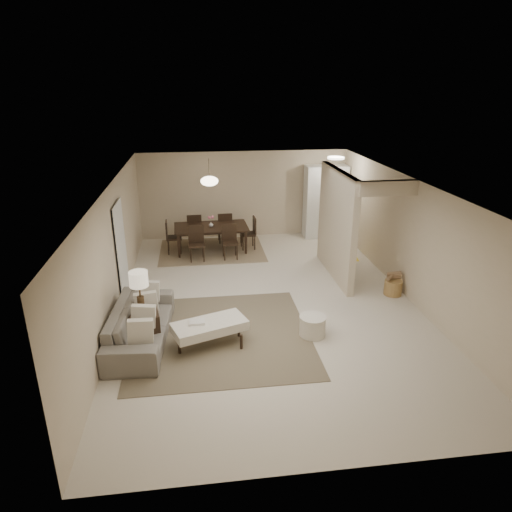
{
  "coord_description": "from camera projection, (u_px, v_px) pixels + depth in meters",
  "views": [
    {
      "loc": [
        -1.37,
        -8.49,
        4.3
      ],
      "look_at": [
        -0.24,
        -0.02,
        1.05
      ],
      "focal_mm": 32.0,
      "sensor_mm": 36.0,
      "label": 1
    }
  ],
  "objects": [
    {
      "name": "ceiling",
      "position": [
        268.0,
        184.0,
        8.67
      ],
      "size": [
        9.0,
        9.0,
        0.0
      ],
      "primitive_type": "plane",
      "rotation": [
        3.14,
        0.0,
        0.0
      ],
      "color": "white",
      "rests_on": "back_wall"
    },
    {
      "name": "pendant_light",
      "position": [
        209.0,
        181.0,
        11.79
      ],
      "size": [
        0.46,
        0.46,
        0.71
      ],
      "color": "#46331E",
      "rests_on": "ceiling"
    },
    {
      "name": "flush_light",
      "position": [
        336.0,
        158.0,
        11.94
      ],
      "size": [
        0.44,
        0.44,
        0.05
      ],
      "primitive_type": "cylinder",
      "color": "white",
      "rests_on": "ceiling"
    },
    {
      "name": "right_wall",
      "position": [
        410.0,
        239.0,
        9.49
      ],
      "size": [
        0.0,
        9.0,
        9.0
      ],
      "primitive_type": "plane",
      "rotation": [
        1.57,
        0.0,
        -1.57
      ],
      "color": "#C7B696",
      "rests_on": "floor"
    },
    {
      "name": "left_wall",
      "position": [
        114.0,
        253.0,
        8.75
      ],
      "size": [
        0.0,
        9.0,
        9.0
      ],
      "primitive_type": "plane",
      "rotation": [
        1.57,
        0.0,
        1.57
      ],
      "color": "#C7B696",
      "rests_on": "floor"
    },
    {
      "name": "round_pouf",
      "position": [
        313.0,
        326.0,
        8.23
      ],
      "size": [
        0.49,
        0.49,
        0.38
      ],
      "primitive_type": "cylinder",
      "color": "silver",
      "rests_on": "floor"
    },
    {
      "name": "back_wall",
      "position": [
        244.0,
        195.0,
        13.29
      ],
      "size": [
        6.0,
        0.0,
        6.0
      ],
      "primitive_type": "plane",
      "rotation": [
        1.57,
        0.0,
        0.0
      ],
      "color": "#C7B696",
      "rests_on": "floor"
    },
    {
      "name": "dining_table",
      "position": [
        212.0,
        239.0,
        12.35
      ],
      "size": [
        1.99,
        1.16,
        0.69
      ],
      "primitive_type": "imported",
      "rotation": [
        0.0,
        0.0,
        0.04
      ],
      "color": "black",
      "rests_on": "dining_rug"
    },
    {
      "name": "doorway",
      "position": [
        121.0,
        253.0,
        9.39
      ],
      "size": [
        0.04,
        0.9,
        2.04
      ],
      "primitive_type": "cube",
      "color": "black",
      "rests_on": "floor"
    },
    {
      "name": "vase",
      "position": [
        211.0,
        224.0,
        12.21
      ],
      "size": [
        0.16,
        0.16,
        0.13
      ],
      "primitive_type": "imported",
      "rotation": [
        0.0,
        0.0,
        0.32
      ],
      "color": "white",
      "rests_on": "dining_table"
    },
    {
      "name": "side_table",
      "position": [
        143.0,
        327.0,
        7.97
      ],
      "size": [
        0.63,
        0.63,
        0.59
      ],
      "primitive_type": "cube",
      "rotation": [
        0.0,
        0.0,
        0.19
      ],
      "color": "black",
      "rests_on": "floor"
    },
    {
      "name": "dining_rug",
      "position": [
        212.0,
        250.0,
        12.47
      ],
      "size": [
        2.8,
        2.1,
        0.01
      ],
      "primitive_type": "cube",
      "color": "#8D7157",
      "rests_on": "floor"
    },
    {
      "name": "ottoman_bench",
      "position": [
        210.0,
        327.0,
        7.86
      ],
      "size": [
        1.38,
        0.97,
        0.45
      ],
      "rotation": [
        0.0,
        0.0,
        0.34
      ],
      "color": "silver",
      "rests_on": "living_rug"
    },
    {
      "name": "pantry_cabinet",
      "position": [
        325.0,
        202.0,
        13.32
      ],
      "size": [
        1.2,
        0.55,
        2.1
      ],
      "primitive_type": "cube",
      "color": "white",
      "rests_on": "floor"
    },
    {
      "name": "partition",
      "position": [
        336.0,
        224.0,
        10.5
      ],
      "size": [
        0.15,
        2.5,
        2.5
      ],
      "primitive_type": "cube",
      "color": "#C7B696",
      "rests_on": "floor"
    },
    {
      "name": "floor",
      "position": [
        267.0,
        302.0,
        9.56
      ],
      "size": [
        9.0,
        9.0,
        0.0
      ],
      "primitive_type": "plane",
      "color": "beige",
      "rests_on": "ground"
    },
    {
      "name": "yellow_mat",
      "position": [
        340.0,
        257.0,
        11.98
      ],
      "size": [
        0.93,
        0.63,
        0.01
      ],
      "primitive_type": "cube",
      "rotation": [
        0.0,
        0.0,
        -0.12
      ],
      "color": "yellow",
      "rests_on": "floor"
    },
    {
      "name": "living_rug",
      "position": [
        221.0,
        335.0,
        8.29
      ],
      "size": [
        3.2,
        3.2,
        0.01
      ],
      "primitive_type": "cube",
      "color": "brown",
      "rests_on": "floor"
    },
    {
      "name": "sofa",
      "position": [
        141.0,
        324.0,
        8.0
      ],
      "size": [
        2.37,
        1.08,
        0.68
      ],
      "primitive_type": "imported",
      "rotation": [
        0.0,
        0.0,
        1.5
      ],
      "color": "slate",
      "rests_on": "floor"
    },
    {
      "name": "table_lamp",
      "position": [
        139.0,
        283.0,
        7.66
      ],
      "size": [
        0.32,
        0.32,
        0.76
      ],
      "color": "#46331E",
      "rests_on": "side_table"
    },
    {
      "name": "dining_chairs",
      "position": [
        211.0,
        235.0,
        12.32
      ],
      "size": [
        2.41,
        1.78,
        0.89
      ],
      "color": "black",
      "rests_on": "dining_rug"
    },
    {
      "name": "wicker_basket",
      "position": [
        393.0,
        288.0,
        9.84
      ],
      "size": [
        0.44,
        0.44,
        0.32
      ],
      "primitive_type": "cylinder",
      "rotation": [
        0.0,
        0.0,
        -0.18
      ],
      "color": "olive",
      "rests_on": "floor"
    }
  ]
}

